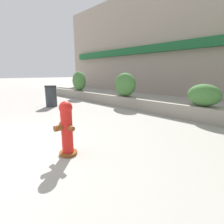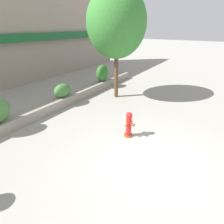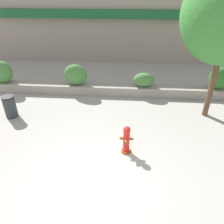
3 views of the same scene
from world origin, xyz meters
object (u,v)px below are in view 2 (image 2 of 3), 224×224
hedge_bush_3 (102,73)px  street_tree (117,24)px  fire_hydrant (129,124)px  hedge_bush_2 (63,90)px

hedge_bush_3 → street_tree: (-1.07, -1.83, 3.14)m
street_tree → hedge_bush_3: bearing=59.6°
fire_hydrant → hedge_bush_2: bearing=80.0°
hedge_bush_3 → fire_hydrant: size_ratio=1.06×
hedge_bush_3 → street_tree: street_tree is taller
hedge_bush_2 → hedge_bush_3: (3.81, 0.00, 0.20)m
hedge_bush_3 → street_tree: bearing=-120.4°
fire_hydrant → hedge_bush_3: bearing=45.0°
hedge_bush_2 → fire_hydrant: (-0.82, -4.64, -0.32)m
hedge_bush_2 → street_tree: 4.69m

